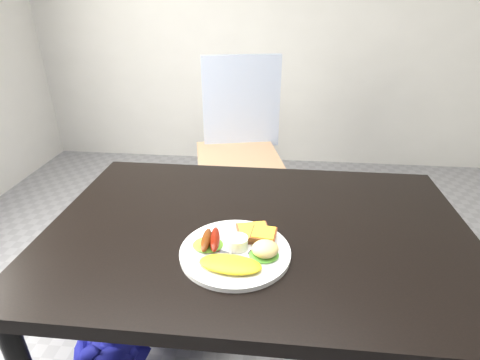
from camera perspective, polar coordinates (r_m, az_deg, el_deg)
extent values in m
cube|color=black|center=(1.09, 2.77, -7.84)|extent=(1.20, 0.80, 0.04)
cube|color=tan|center=(2.27, -0.35, 3.27)|extent=(0.58, 0.58, 0.06)
imported|color=navy|center=(1.63, -8.18, 3.81)|extent=(0.61, 0.51, 1.45)
cylinder|color=white|center=(0.97, -0.74, -10.92)|extent=(0.28, 0.28, 0.01)
ellipsoid|color=#499B22|center=(0.98, -4.92, -9.77)|extent=(0.08, 0.07, 0.01)
ellipsoid|color=#3A9327|center=(0.95, 3.66, -11.33)|extent=(0.08, 0.08, 0.01)
ellipsoid|color=yellow|center=(0.91, -1.50, -12.71)|extent=(0.16, 0.09, 0.02)
ellipsoid|color=#5E2C0C|center=(0.97, -5.18, -9.06)|extent=(0.03, 0.10, 0.02)
ellipsoid|color=#720A03|center=(0.97, -3.84, -8.98)|extent=(0.04, 0.11, 0.03)
cylinder|color=white|center=(0.96, -0.32, -9.52)|extent=(0.06, 0.06, 0.03)
cube|color=brown|center=(1.02, 2.08, -8.04)|extent=(0.10, 0.10, 0.01)
cube|color=brown|center=(0.99, 3.62, -8.24)|extent=(0.07, 0.07, 0.01)
ellipsoid|color=beige|center=(0.93, 3.86, -10.42)|extent=(0.08, 0.08, 0.04)
cube|color=#ADAFB7|center=(0.96, -3.02, -10.84)|extent=(0.14, 0.06, 0.00)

